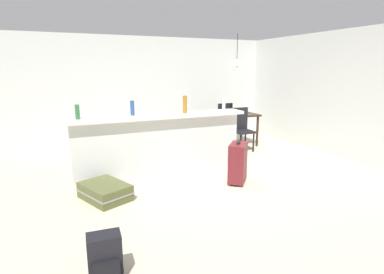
% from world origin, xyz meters
% --- Properties ---
extents(ground_plane, '(13.00, 13.00, 0.05)m').
position_xyz_m(ground_plane, '(0.00, 0.00, -0.03)').
color(ground_plane, beige).
extents(wall_back, '(6.60, 0.10, 2.50)m').
position_xyz_m(wall_back, '(0.00, 3.05, 1.25)').
color(wall_back, silver).
rests_on(wall_back, ground_plane).
extents(wall_right, '(0.10, 6.00, 2.50)m').
position_xyz_m(wall_right, '(3.05, 0.30, 1.25)').
color(wall_right, silver).
rests_on(wall_right, ground_plane).
extents(partition_half_wall, '(2.80, 0.20, 0.98)m').
position_xyz_m(partition_half_wall, '(-0.61, 0.43, 0.49)').
color(partition_half_wall, silver).
rests_on(partition_half_wall, ground_plane).
extents(bar_countertop, '(2.96, 0.40, 0.05)m').
position_xyz_m(bar_countertop, '(-0.61, 0.43, 1.01)').
color(bar_countertop, white).
rests_on(bar_countertop, partition_half_wall).
extents(bottle_green, '(0.06, 0.06, 0.22)m').
position_xyz_m(bottle_green, '(-1.86, 0.47, 1.14)').
color(bottle_green, '#2D6B38').
rests_on(bottle_green, bar_countertop).
extents(bottle_blue, '(0.07, 0.07, 0.24)m').
position_xyz_m(bottle_blue, '(-1.03, 0.52, 1.15)').
color(bottle_blue, '#284C89').
rests_on(bottle_blue, bar_countertop).
extents(bottle_amber, '(0.07, 0.07, 0.29)m').
position_xyz_m(bottle_amber, '(-0.18, 0.41, 1.18)').
color(bottle_amber, '#9E661E').
rests_on(bottle_amber, bar_countertop).
extents(bottle_clear, '(0.06, 0.06, 0.22)m').
position_xyz_m(bottle_clear, '(0.61, 0.49, 1.15)').
color(bottle_clear, silver).
rests_on(bottle_clear, bar_countertop).
extents(dining_table, '(1.10, 0.80, 0.74)m').
position_xyz_m(dining_table, '(1.55, 1.77, 0.65)').
color(dining_table, '#332319').
rests_on(dining_table, ground_plane).
extents(dining_chair_near_partition, '(0.40, 0.40, 0.93)m').
position_xyz_m(dining_chair_near_partition, '(1.51, 1.29, 0.52)').
color(dining_chair_near_partition, black).
rests_on(dining_chair_near_partition, ground_plane).
extents(dining_chair_far_side, '(0.41, 0.41, 0.93)m').
position_xyz_m(dining_chair_far_side, '(1.63, 2.33, 0.52)').
color(dining_chair_far_side, black).
rests_on(dining_chair_far_side, ground_plane).
extents(pendant_lamp, '(0.34, 0.34, 0.72)m').
position_xyz_m(pendant_lamp, '(1.59, 1.68, 1.90)').
color(pendant_lamp, black).
extents(suitcase_flat_olive, '(0.73, 0.89, 0.22)m').
position_xyz_m(suitcase_flat_olive, '(-1.62, -0.19, 0.11)').
color(suitcase_flat_olive, '#51562D').
rests_on(suitcase_flat_olive, ground_plane).
extents(suitcase_upright_maroon, '(0.47, 0.49, 0.67)m').
position_xyz_m(suitcase_upright_maroon, '(0.39, -0.38, 0.33)').
color(suitcase_upright_maroon, maroon).
rests_on(suitcase_upright_maroon, ground_plane).
extents(backpack_black, '(0.29, 0.26, 0.42)m').
position_xyz_m(backpack_black, '(-1.87, -1.92, 0.20)').
color(backpack_black, black).
rests_on(backpack_black, ground_plane).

